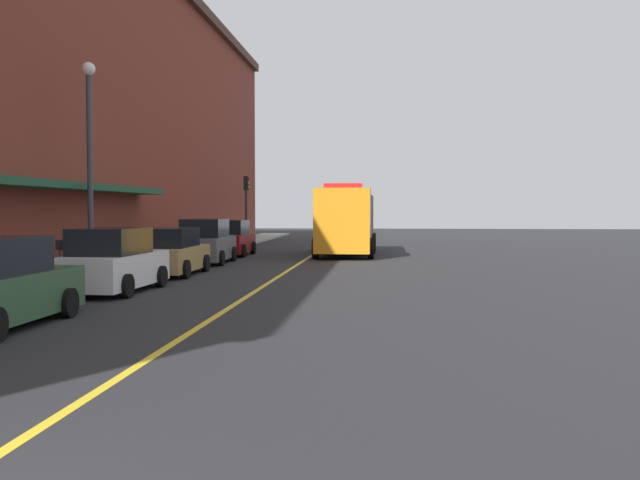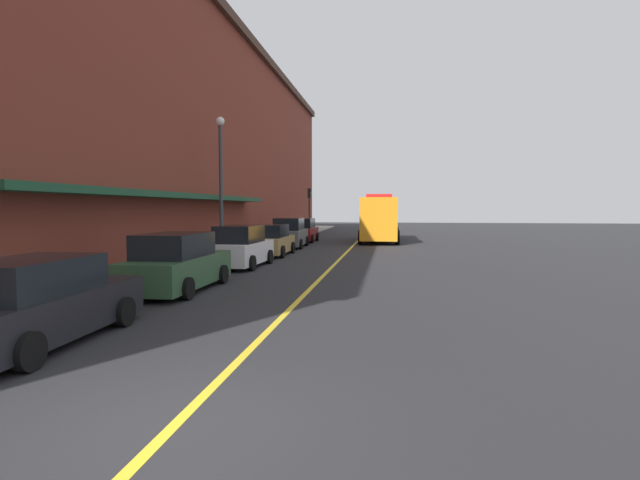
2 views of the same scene
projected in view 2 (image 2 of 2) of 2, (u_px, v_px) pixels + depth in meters
name	position (u px, v px, depth m)	size (l,w,h in m)	color
ground_plane	(350.00, 249.00, 30.41)	(112.00, 112.00, 0.00)	#232326
sidewalk_left	(253.00, 247.00, 31.29)	(2.40, 70.00, 0.15)	#9E9B93
lane_center_stripe	(350.00, 249.00, 30.41)	(0.16, 70.00, 0.01)	gold
brick_building_left	(131.00, 133.00, 30.91)	(14.06, 64.00, 14.56)	maroon
parked_car_0	(36.00, 304.00, 9.08)	(2.10, 4.81, 1.64)	black
parked_car_1	(177.00, 264.00, 15.07)	(2.07, 4.79, 1.79)	#2D5133
parked_car_2	(241.00, 248.00, 21.20)	(2.11, 4.35, 1.80)	silver
parked_car_3	(270.00, 241.00, 26.35)	(2.16, 4.38, 1.67)	#A5844C
parked_car_4	(289.00, 234.00, 31.69)	(2.16, 4.47, 1.91)	#595B60
parked_car_5	(303.00, 231.00, 36.75)	(1.99, 4.34, 1.78)	maroon
utility_truck	(380.00, 219.00, 37.38)	(2.88, 9.43, 3.52)	orange
parking_meter_1	(207.00, 243.00, 21.08)	(0.14, 0.18, 1.33)	#4C4C51
street_lamp_left	(221.00, 171.00, 24.44)	(0.44, 0.44, 6.94)	#33383D
traffic_light_near	(309.00, 202.00, 47.11)	(0.38, 0.36, 4.30)	#232326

